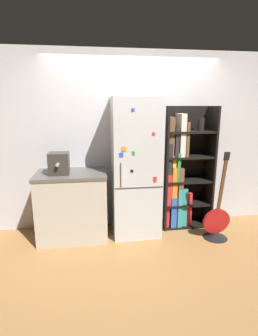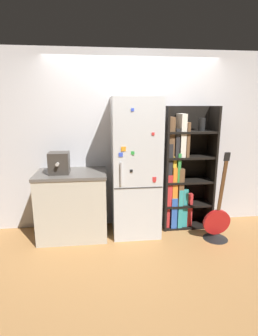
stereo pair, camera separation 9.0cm
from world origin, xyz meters
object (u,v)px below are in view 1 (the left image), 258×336
object	(u,v)px
refrigerator	(136,168)
espresso_machine	(59,163)
guitar	(216,226)
bookshelf	(180,175)

from	to	relation	value
refrigerator	espresso_machine	xyz separation A→B (m)	(-1.04, -0.07, 0.11)
refrigerator	guitar	world-z (taller)	refrigerator
refrigerator	bookshelf	size ratio (longest dim) A/B	1.07
refrigerator	bookshelf	distance (m)	0.73
guitar	bookshelf	bearing A→B (deg)	127.73
refrigerator	guitar	distance (m)	1.40
espresso_machine	refrigerator	bearing A→B (deg)	3.63
guitar	espresso_machine	bearing A→B (deg)	172.05
bookshelf	guitar	size ratio (longest dim) A/B	1.45
bookshelf	guitar	distance (m)	0.89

